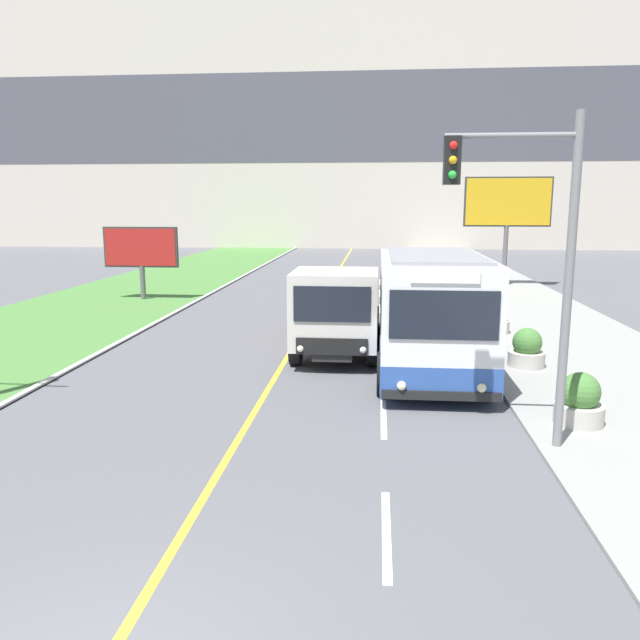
% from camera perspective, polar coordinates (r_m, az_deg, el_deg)
% --- Properties ---
extents(lane_marking_centre, '(2.88, 140.00, 0.01)m').
position_cam_1_polar(lane_marking_centre, '(7.81, -13.58, -23.86)').
color(lane_marking_centre, gold).
rests_on(lane_marking_centre, ground_plane).
extents(apartment_block_background, '(80.00, 8.04, 23.91)m').
position_cam_1_polar(apartment_block_background, '(66.56, 3.16, 17.10)').
color(apartment_block_background, beige).
rests_on(apartment_block_background, ground_plane).
extents(city_bus, '(2.72, 5.42, 3.18)m').
position_cam_1_polar(city_bus, '(15.85, 10.23, 0.31)').
color(city_bus, white).
rests_on(city_bus, ground_plane).
extents(dump_truck, '(2.43, 6.72, 2.58)m').
position_cam_1_polar(dump_truck, '(18.01, 1.57, 0.73)').
color(dump_truck, black).
rests_on(dump_truck, ground_plane).
extents(car_distant, '(1.80, 4.30, 1.45)m').
position_cam_1_polar(car_distant, '(34.53, 7.07, 4.36)').
color(car_distant, silver).
rests_on(car_distant, ground_plane).
extents(traffic_light_mast, '(2.28, 0.32, 5.90)m').
position_cam_1_polar(traffic_light_mast, '(11.35, 18.88, 6.85)').
color(traffic_light_mast, slate).
rests_on(traffic_light_mast, ground_plane).
extents(billboard_large, '(4.47, 0.24, 5.77)m').
position_cam_1_polar(billboard_large, '(34.44, 16.78, 9.97)').
color(billboard_large, '#59595B').
rests_on(billboard_large, ground_plane).
extents(billboard_small, '(3.45, 0.24, 3.35)m').
position_cam_1_polar(billboard_small, '(29.86, -16.05, 6.23)').
color(billboard_small, '#59595B').
rests_on(billboard_small, ground_plane).
extents(planter_round_near, '(0.96, 0.96, 1.04)m').
position_cam_1_polar(planter_round_near, '(13.46, 22.64, -6.90)').
color(planter_round_near, '#B7B2A8').
rests_on(planter_round_near, sidewalk_right).
extents(planter_round_second, '(0.97, 0.97, 1.05)m').
position_cam_1_polar(planter_round_second, '(17.61, 18.38, -2.59)').
color(planter_round_second, '#B7B2A8').
rests_on(planter_round_second, sidewalk_right).
extents(planter_round_third, '(1.00, 1.00, 1.09)m').
position_cam_1_polar(planter_round_third, '(21.88, 15.68, 0.10)').
color(planter_round_third, '#B7B2A8').
rests_on(planter_round_third, sidewalk_right).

